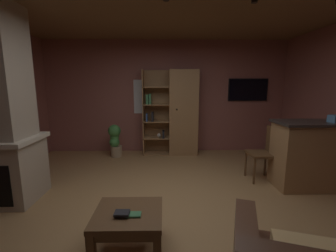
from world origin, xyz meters
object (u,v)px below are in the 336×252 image
object	(u,v)px
wall_mounted_tv	(248,90)
table_book_0	(134,215)
dining_chair	(266,150)
potted_floor_plant	(115,140)
bookshelf_cabinet	(179,113)
tissue_box	(333,119)
table_book_1	(122,213)
kitchen_bar_counter	(319,155)
coffee_table	(128,220)

from	to	relation	value
wall_mounted_tv	table_book_0	bearing A→B (deg)	-122.94
dining_chair	potted_floor_plant	world-z (taller)	dining_chair
bookshelf_cabinet	potted_floor_plant	xyz separation A→B (m)	(-1.47, -0.22, -0.57)
tissue_box	wall_mounted_tv	bearing A→B (deg)	103.78
potted_floor_plant	table_book_1	bearing A→B (deg)	-77.10
potted_floor_plant	bookshelf_cabinet	bearing A→B (deg)	8.66
tissue_box	table_book_1	xyz separation A→B (m)	(-2.94, -1.40, -0.67)
kitchen_bar_counter	dining_chair	xyz separation A→B (m)	(-0.72, 0.30, -0.01)
table_book_1	dining_chair	bearing A→B (deg)	39.89
table_book_0	wall_mounted_tv	xyz separation A→B (m)	(2.30, 3.55, 1.07)
kitchen_bar_counter	table_book_0	bearing A→B (deg)	-151.74
bookshelf_cabinet	coffee_table	size ratio (longest dim) A/B	3.01
coffee_table	potted_floor_plant	size ratio (longest dim) A/B	0.88
coffee_table	dining_chair	xyz separation A→B (m)	(2.08, 1.70, 0.20)
table_book_1	table_book_0	bearing A→B (deg)	4.84
kitchen_bar_counter	table_book_0	xyz separation A→B (m)	(-2.74, -1.47, -0.11)
wall_mounted_tv	coffee_table	bearing A→B (deg)	-124.13
potted_floor_plant	wall_mounted_tv	xyz separation A→B (m)	(3.13, 0.44, 1.11)
table_book_0	wall_mounted_tv	world-z (taller)	wall_mounted_tv
bookshelf_cabinet	potted_floor_plant	size ratio (longest dim) A/B	2.65
bookshelf_cabinet	table_book_0	xyz separation A→B (m)	(-0.65, -3.34, -0.54)
bookshelf_cabinet	dining_chair	world-z (taller)	bookshelf_cabinet
kitchen_bar_counter	tissue_box	xyz separation A→B (m)	(0.09, -0.08, 0.58)
tissue_box	coffee_table	distance (m)	3.28
tissue_box	wall_mounted_tv	distance (m)	2.26
table_book_0	dining_chair	size ratio (longest dim) A/B	0.15
coffee_table	wall_mounted_tv	size ratio (longest dim) A/B	0.70
tissue_box	coffee_table	xyz separation A→B (m)	(-2.89, -1.33, -0.79)
bookshelf_cabinet	table_book_0	bearing A→B (deg)	-101.02
kitchen_bar_counter	bookshelf_cabinet	bearing A→B (deg)	138.15
coffee_table	table_book_0	world-z (taller)	table_book_0
wall_mounted_tv	dining_chair	bearing A→B (deg)	-98.95
table_book_1	potted_floor_plant	size ratio (longest dim) A/B	0.19
coffee_table	kitchen_bar_counter	bearing A→B (deg)	26.66
bookshelf_cabinet	wall_mounted_tv	distance (m)	1.75
tissue_box	kitchen_bar_counter	bearing A→B (deg)	139.77
kitchen_bar_counter	dining_chair	bearing A→B (deg)	157.47
table_book_1	wall_mounted_tv	distance (m)	4.43
tissue_box	bookshelf_cabinet	bearing A→B (deg)	138.22
bookshelf_cabinet	table_book_1	bearing A→B (deg)	-102.73
table_book_0	table_book_1	size ratio (longest dim) A/B	0.98
tissue_box	coffee_table	world-z (taller)	tissue_box
table_book_1	potted_floor_plant	xyz separation A→B (m)	(-0.72, 3.13, -0.05)
dining_chair	wall_mounted_tv	xyz separation A→B (m)	(0.28, 1.78, 0.97)
bookshelf_cabinet	table_book_0	world-z (taller)	bookshelf_cabinet
bookshelf_cabinet	dining_chair	distance (m)	2.13
potted_floor_plant	wall_mounted_tv	size ratio (longest dim) A/B	0.79
bookshelf_cabinet	dining_chair	bearing A→B (deg)	-48.92
table_book_0	potted_floor_plant	world-z (taller)	potted_floor_plant
tissue_box	dining_chair	world-z (taller)	tissue_box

